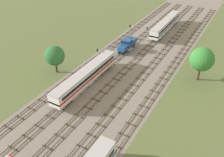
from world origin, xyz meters
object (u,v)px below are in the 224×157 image
at_px(passenger_coach_left_midfar, 86,76).
at_px(passenger_coach_centre_left_farther, 166,24).
at_px(shunter_loco_left_far, 127,44).
at_px(signal_post_nearest, 147,32).
at_px(signal_post_mid, 130,30).
at_px(signal_post_near, 98,55).

distance_m(passenger_coach_left_midfar, passenger_coach_centre_left_farther, 40.12).
xyz_separation_m(shunter_loco_left_far, signal_post_nearest, (2.44, 8.86, 0.94)).
bearing_deg(signal_post_nearest, passenger_coach_centre_left_farther, 76.38).
bearing_deg(shunter_loco_left_far, signal_post_nearest, 74.58).
xyz_separation_m(passenger_coach_left_midfar, signal_post_mid, (-2.44, 27.56, 0.69)).
bearing_deg(signal_post_nearest, shunter_loco_left_far, -105.42).
bearing_deg(signal_post_near, signal_post_mid, 90.00).
bearing_deg(passenger_coach_centre_left_farther, shunter_loco_left_far, -104.46).
bearing_deg(signal_post_mid, passenger_coach_left_midfar, -84.93).
relative_size(passenger_coach_left_midfar, shunter_loco_left_far, 2.60).
distance_m(shunter_loco_left_far, signal_post_near, 12.26).
xyz_separation_m(signal_post_nearest, signal_post_mid, (-4.89, -2.18, 0.36)).
height_order(shunter_loco_left_far, passenger_coach_centre_left_farther, passenger_coach_centre_left_farther).
bearing_deg(shunter_loco_left_far, passenger_coach_left_midfar, -90.00).
bearing_deg(passenger_coach_centre_left_farther, signal_post_mid, -120.87).
height_order(signal_post_near, signal_post_mid, signal_post_mid).
height_order(passenger_coach_centre_left_farther, signal_post_nearest, signal_post_nearest).
bearing_deg(passenger_coach_centre_left_farther, passenger_coach_left_midfar, -97.00).
bearing_deg(signal_post_nearest, signal_post_near, -103.22).
xyz_separation_m(signal_post_nearest, signal_post_near, (-4.89, -20.82, 0.27)).
distance_m(shunter_loco_left_far, signal_post_nearest, 9.24).
bearing_deg(shunter_loco_left_far, signal_post_near, -101.56).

